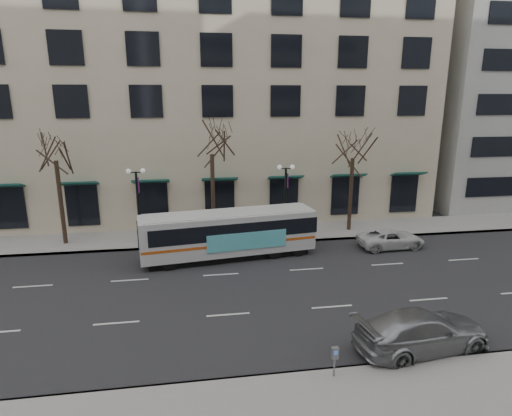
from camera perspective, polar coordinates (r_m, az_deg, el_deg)
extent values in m
plane|color=black|center=(22.46, -4.27, -11.19)|extent=(160.00, 160.00, 0.00)
cube|color=gray|center=(31.40, 3.53, -3.29)|extent=(80.00, 4.00, 0.15)
cube|color=#BAAD8E|center=(41.19, -10.00, 17.67)|extent=(40.00, 20.00, 24.00)
cylinder|color=black|center=(30.97, -24.54, 0.49)|extent=(0.28, 0.28, 5.74)
cylinder|color=black|center=(29.77, -5.75, 1.45)|extent=(0.28, 0.28, 5.95)
cylinder|color=black|center=(31.91, 12.50, 1.64)|extent=(0.28, 0.28, 5.46)
cylinder|color=black|center=(29.49, -15.40, -0.10)|extent=(0.16, 0.16, 5.00)
cylinder|color=black|center=(30.16, -15.10, -4.42)|extent=(0.36, 0.36, 0.30)
cube|color=black|center=(28.97, -15.73, 4.58)|extent=(0.90, 0.06, 0.06)
sphere|color=silver|center=(29.01, -16.63, 4.73)|extent=(0.32, 0.32, 0.32)
sphere|color=silver|center=(28.90, -14.86, 4.82)|extent=(0.32, 0.32, 0.32)
cube|color=#631C6A|center=(29.11, -15.38, 2.95)|extent=(0.04, 0.45, 1.00)
cylinder|color=black|center=(29.97, 3.93, 0.65)|extent=(0.16, 0.16, 5.00)
cylinder|color=black|center=(30.63, 3.85, -3.61)|extent=(0.36, 0.36, 0.30)
cube|color=black|center=(29.46, 4.01, 5.27)|extent=(0.90, 0.06, 0.06)
sphere|color=silver|center=(29.35, 3.15, 5.45)|extent=(0.32, 0.32, 0.32)
sphere|color=silver|center=(29.55, 4.87, 5.48)|extent=(0.32, 0.32, 0.32)
cube|color=#631C6A|center=(29.64, 4.21, 3.66)|extent=(0.04, 0.45, 1.00)
cube|color=silver|center=(26.46, -3.71, -3.26)|extent=(10.92, 3.73, 2.45)
cube|color=black|center=(26.92, -3.66, -6.06)|extent=(10.03, 3.34, 0.40)
cube|color=black|center=(26.40, -3.16, -2.43)|extent=(10.50, 3.70, 0.98)
cube|color=#C15012|center=(26.59, -3.70, -4.13)|extent=(10.82, 3.74, 0.16)
cube|color=#54C1CD|center=(25.65, -1.16, -4.41)|extent=(4.87, 0.71, 1.07)
cube|color=silver|center=(26.09, -3.76, -0.65)|extent=(10.36, 3.43, 0.07)
cylinder|color=black|center=(25.39, -11.48, -7.18)|extent=(0.92, 0.37, 0.89)
cylinder|color=black|center=(27.30, -11.88, -5.61)|extent=(0.92, 0.37, 0.89)
cylinder|color=black|center=(26.60, 2.48, -5.84)|extent=(0.92, 0.37, 0.89)
cylinder|color=black|center=(28.43, 1.15, -4.44)|extent=(0.92, 0.37, 0.89)
cylinder|color=black|center=(27.14, 5.71, -5.48)|extent=(0.92, 0.37, 0.89)
cylinder|color=black|center=(28.93, 4.19, -4.13)|extent=(0.92, 0.37, 0.89)
imported|color=#94989B|center=(18.81, 21.25, -15.02)|extent=(5.78, 2.97, 1.60)
imported|color=silver|center=(29.79, 17.56, -3.92)|extent=(4.46, 2.21, 1.22)
cylinder|color=slate|center=(16.39, 10.38, -20.03)|extent=(0.07, 0.07, 0.79)
cube|color=slate|center=(16.10, 10.48, -18.48)|extent=(0.25, 0.17, 0.44)
cube|color=blue|center=(16.00, 10.57, -18.45)|extent=(0.12, 0.02, 0.16)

